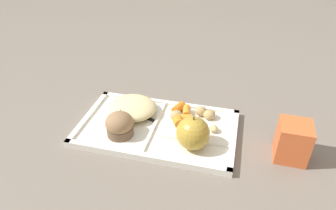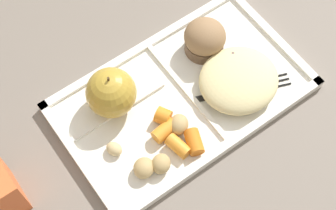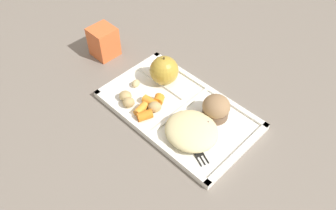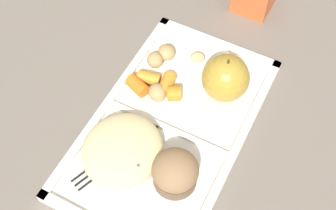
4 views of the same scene
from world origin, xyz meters
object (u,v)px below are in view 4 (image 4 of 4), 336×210
Objects in this scene: lunch_tray at (171,127)px; plastic_fork at (113,157)px; bran_muffin at (175,172)px; green_apple at (226,78)px.

plastic_fork is (0.09, -0.05, 0.01)m from lunch_tray.
lunch_tray is 0.11m from plastic_fork.
lunch_tray reaches higher than plastic_fork.
lunch_tray is 5.79× the size of bran_muffin.
lunch_tray is at bearing 150.58° from plastic_fork.
green_apple is 1.24× the size of bran_muffin.
lunch_tray is 0.12m from green_apple.
bran_muffin reaches higher than lunch_tray.
plastic_fork is at bearing -29.42° from lunch_tray.
plastic_fork is at bearing -84.01° from bran_muffin.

